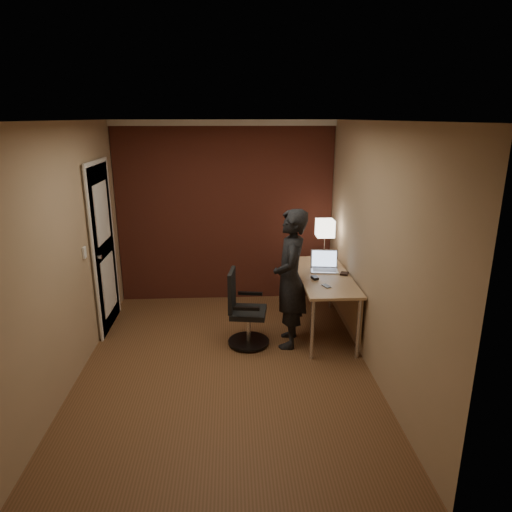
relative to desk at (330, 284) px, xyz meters
name	(u,v)px	position (x,y,z in m)	size (l,w,h in m)	color
room	(204,211)	(-1.53, 0.74, 0.77)	(4.00, 4.00, 4.00)	brown
desk	(330,284)	(0.00, 0.00, 0.00)	(0.60, 1.50, 0.73)	tan
desk_lamp	(325,229)	(0.04, 0.60, 0.55)	(0.22, 0.22, 0.54)	silver
laptop	(324,265)	(-0.04, 0.18, 0.19)	(0.36, 0.30, 0.23)	silver
mouse	(315,278)	(-0.21, -0.15, 0.14)	(0.06, 0.10, 0.03)	black
phone	(326,286)	(-0.13, -0.40, 0.13)	(0.06, 0.12, 0.01)	black
wallet	(344,274)	(0.17, -0.01, 0.14)	(0.09, 0.11, 0.02)	black
office_chair	(244,313)	(-1.05, -0.31, -0.21)	(0.48, 0.52, 0.88)	black
person	(290,279)	(-0.52, -0.31, 0.19)	(0.58, 0.38, 1.59)	black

